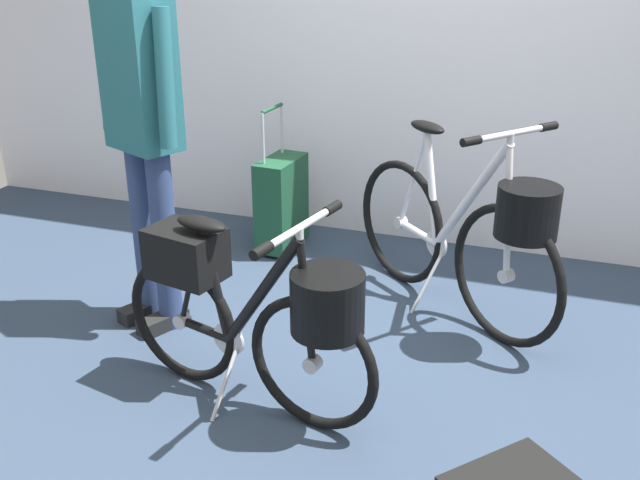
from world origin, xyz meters
TOP-DOWN VIEW (x-y plane):
  - ground_plane at (0.00, 0.00)m, footprint 6.05×6.05m
  - folding_bike_foreground at (-0.24, -0.15)m, footprint 1.13×0.53m
  - display_bike_left at (0.42, 0.80)m, footprint 1.11×0.92m
  - visitor_near_wall at (-0.94, 0.32)m, footprint 0.49×0.37m
  - rolling_suitcase at (-0.70, 1.30)m, footprint 0.21×0.37m

SIDE VIEW (x-z plane):
  - ground_plane at x=0.00m, z-range 0.00..0.00m
  - rolling_suitcase at x=-0.70m, z-range -0.13..0.70m
  - folding_bike_foreground at x=-0.24m, z-range 0.02..0.83m
  - display_bike_left at x=0.42m, z-range -0.04..0.93m
  - visitor_near_wall at x=-0.94m, z-range 0.14..1.88m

